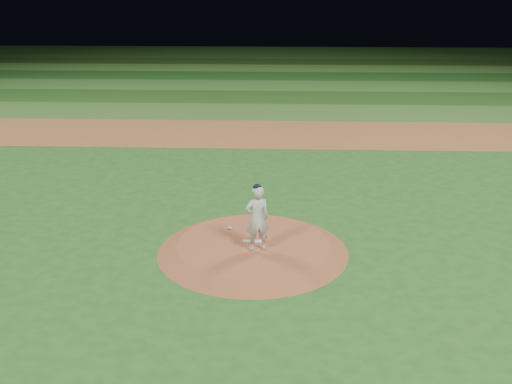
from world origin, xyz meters
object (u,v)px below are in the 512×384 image
Objects in this scene: pitching_rubber at (253,241)px; pitcher_on_mound at (257,218)px; pitchers_mound at (253,247)px; rosin_bag at (230,228)px.

pitcher_on_mound is (0.13, -0.53, 0.94)m from pitching_rubber.
pitchers_mound is 9.08× the size of pitching_rubber.
pitcher_on_mound is at bearing -57.76° from rosin_bag.
rosin_bag is at bearing 130.89° from pitching_rubber.
pitcher_on_mound is (0.14, -0.43, 1.08)m from pitchers_mound.
pitcher_on_mound reaches higher than rosin_bag.
pitching_rubber is 1.09m from pitcher_on_mound.
rosin_bag is at bearing 122.24° from pitcher_on_mound.
pitching_rubber is at bearing 103.62° from pitcher_on_mound.
pitcher_on_mound is at bearing -76.24° from pitching_rubber.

